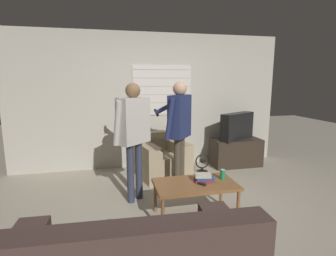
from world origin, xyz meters
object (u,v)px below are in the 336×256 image
at_px(spare_remote, 201,184).
at_px(book_stack, 203,178).
at_px(floor_fan, 202,164).
at_px(person_left_standing, 133,127).
at_px(coffee_table, 195,186).
at_px(soda_can, 223,174).
at_px(person_right_standing, 179,123).
at_px(tv, 237,126).
at_px(armchair_beige, 161,158).

bearing_deg(spare_remote, book_stack, 16.91).
bearing_deg(floor_fan, person_left_standing, -147.08).
relative_size(coffee_table, soda_can, 7.85).
bearing_deg(soda_can, person_right_standing, 114.18).
bearing_deg(tv, person_right_standing, 3.50).
height_order(person_right_standing, soda_can, person_right_standing).
bearing_deg(tv, coffee_table, 21.62).
relative_size(coffee_table, person_right_standing, 0.60).
distance_m(armchair_beige, spare_remote, 1.62).
xyz_separation_m(soda_can, spare_remote, (-0.33, -0.11, -0.05)).
height_order(spare_remote, floor_fan, spare_remote).
bearing_deg(tv, soda_can, 29.13).
bearing_deg(coffee_table, person_right_standing, 88.98).
xyz_separation_m(soda_can, floor_fan, (0.28, 1.46, -0.35)).
xyz_separation_m(armchair_beige, book_stack, (0.22, -1.52, 0.18)).
relative_size(armchair_beige, person_left_standing, 0.59).
bearing_deg(spare_remote, coffee_table, 90.89).
bearing_deg(person_left_standing, tv, -12.31).
xyz_separation_m(armchair_beige, floor_fan, (0.76, -0.03, -0.16)).
bearing_deg(coffee_table, book_stack, 10.50).
bearing_deg(tv, spare_remote, 23.58).
bearing_deg(armchair_beige, floor_fan, 164.92).
xyz_separation_m(tv, floor_fan, (-0.78, -0.24, -0.64)).
relative_size(person_right_standing, floor_fan, 4.74).
height_order(coffee_table, book_stack, book_stack).
height_order(coffee_table, floor_fan, coffee_table).
bearing_deg(book_stack, tv, 52.48).
height_order(coffee_table, person_left_standing, person_left_standing).
relative_size(spare_remote, floor_fan, 0.37).
xyz_separation_m(armchair_beige, tv, (1.55, 0.20, 0.48)).
bearing_deg(coffee_table, soda_can, 6.38).
distance_m(person_right_standing, book_stack, 0.99).
distance_m(coffee_table, tv, 2.29).
distance_m(tv, soda_can, 2.02).
distance_m(book_stack, floor_fan, 1.61).
height_order(tv, soda_can, tv).
height_order(person_left_standing, book_stack, person_left_standing).
bearing_deg(spare_remote, floor_fan, 32.94).
relative_size(armchair_beige, person_right_standing, 0.58).
relative_size(person_left_standing, person_right_standing, 0.99).
distance_m(armchair_beige, floor_fan, 0.78).
bearing_deg(floor_fan, tv, 16.80).
height_order(coffee_table, spare_remote, spare_remote).
bearing_deg(armchair_beige, person_left_standing, 45.09).
bearing_deg(person_right_standing, coffee_table, -141.18).
distance_m(spare_remote, floor_fan, 1.71).
height_order(book_stack, soda_can, soda_can).
xyz_separation_m(coffee_table, floor_fan, (0.65, 1.50, -0.25)).
height_order(armchair_beige, person_left_standing, person_left_standing).
height_order(armchair_beige, soda_can, armchair_beige).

